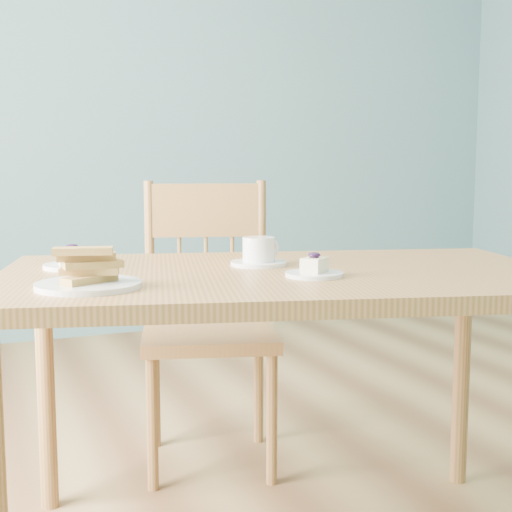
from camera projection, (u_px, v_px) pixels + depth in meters
The scene contains 7 objects.
room at pixel (366, 59), 2.08m from camera, with size 5.01×5.01×2.71m.
dining_table at pixel (282, 300), 1.85m from camera, with size 1.60×1.16×0.77m.
dining_chair at pixel (208, 320), 2.48m from camera, with size 0.55×0.54×0.99m.
cheesecake_plate_near at pixel (314, 270), 1.74m from camera, with size 0.14×0.14×0.06m.
cheesecake_plate_far at pixel (73, 262), 1.88m from camera, with size 0.15×0.15×0.06m.
coffee_cup at pixel (259, 253), 1.93m from camera, with size 0.15×0.15×0.08m.
biscotti_plate at pixel (88, 275), 1.57m from camera, with size 0.23×0.23×0.09m.
Camera 1 is at (-1.13, -1.85, 1.04)m, focal length 50.00 mm.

